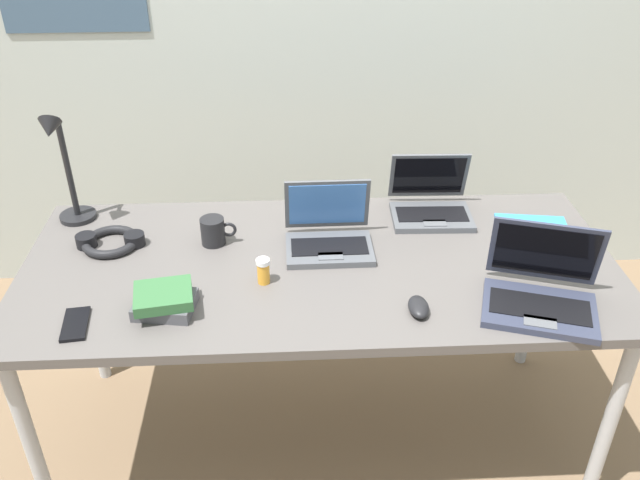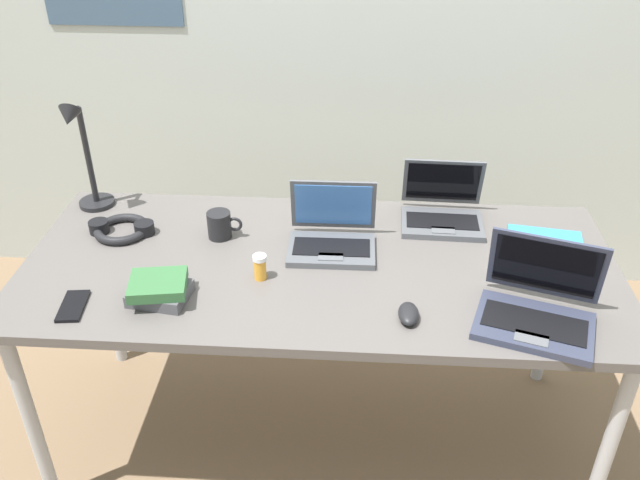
{
  "view_description": "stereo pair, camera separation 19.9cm",
  "coord_description": "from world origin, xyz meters",
  "px_view_note": "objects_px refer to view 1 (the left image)",
  "views": [
    {
      "loc": [
        -0.09,
        -1.68,
        1.88
      ],
      "look_at": [
        0.0,
        0.0,
        0.82
      ],
      "focal_mm": 37.62,
      "sensor_mm": 36.0,
      "label": 1
    },
    {
      "loc": [
        0.11,
        -1.68,
        1.88
      ],
      "look_at": [
        0.0,
        0.0,
        0.82
      ],
      "focal_mm": 37.62,
      "sensor_mm": 36.0,
      "label": 2
    }
  ],
  "objects_px": {
    "pill_bottle": "(263,271)",
    "laptop_front_right": "(541,291)",
    "computer_mouse": "(418,307)",
    "headphones": "(111,241)",
    "paper_folder_near_lamp": "(537,240)",
    "laptop_back_left": "(329,235)",
    "cell_phone": "(75,324)",
    "book_stack": "(164,300)",
    "laptop_far_corner": "(431,204)",
    "desk_lamp": "(64,170)",
    "coffee_mug": "(214,231)"
  },
  "relations": [
    {
      "from": "laptop_far_corner",
      "to": "book_stack",
      "type": "xyz_separation_m",
      "value": [
        -0.82,
        -0.49,
        -0.01
      ]
    },
    {
      "from": "headphones",
      "to": "paper_folder_near_lamp",
      "type": "xyz_separation_m",
      "value": [
        1.35,
        -0.04,
        -0.01
      ]
    },
    {
      "from": "laptop_back_left",
      "to": "book_stack",
      "type": "distance_m",
      "value": 0.56
    },
    {
      "from": "headphones",
      "to": "pill_bottle",
      "type": "distance_m",
      "value": 0.53
    },
    {
      "from": "headphones",
      "to": "paper_folder_near_lamp",
      "type": "height_order",
      "value": "headphones"
    },
    {
      "from": "laptop_back_left",
      "to": "cell_phone",
      "type": "bearing_deg",
      "value": -152.93
    },
    {
      "from": "laptop_far_corner",
      "to": "cell_phone",
      "type": "relative_size",
      "value": 2.0
    },
    {
      "from": "desk_lamp",
      "to": "computer_mouse",
      "type": "relative_size",
      "value": 4.17
    },
    {
      "from": "desk_lamp",
      "to": "computer_mouse",
      "type": "height_order",
      "value": "desk_lamp"
    },
    {
      "from": "book_stack",
      "to": "paper_folder_near_lamp",
      "type": "relative_size",
      "value": 0.56
    },
    {
      "from": "cell_phone",
      "to": "paper_folder_near_lamp",
      "type": "bearing_deg",
      "value": 7.74
    },
    {
      "from": "laptop_far_corner",
      "to": "computer_mouse",
      "type": "distance_m",
      "value": 0.55
    },
    {
      "from": "laptop_back_left",
      "to": "cell_phone",
      "type": "height_order",
      "value": "laptop_back_left"
    },
    {
      "from": "laptop_far_corner",
      "to": "pill_bottle",
      "type": "height_order",
      "value": "laptop_far_corner"
    },
    {
      "from": "headphones",
      "to": "coffee_mug",
      "type": "bearing_deg",
      "value": -0.37
    },
    {
      "from": "laptop_back_left",
      "to": "computer_mouse",
      "type": "distance_m",
      "value": 0.41
    },
    {
      "from": "computer_mouse",
      "to": "headphones",
      "type": "bearing_deg",
      "value": 157.57
    },
    {
      "from": "laptop_far_corner",
      "to": "computer_mouse",
      "type": "height_order",
      "value": "laptop_far_corner"
    },
    {
      "from": "paper_folder_near_lamp",
      "to": "pill_bottle",
      "type": "bearing_deg",
      "value": -168.18
    },
    {
      "from": "coffee_mug",
      "to": "desk_lamp",
      "type": "bearing_deg",
      "value": 162.5
    },
    {
      "from": "laptop_back_left",
      "to": "pill_bottle",
      "type": "xyz_separation_m",
      "value": [
        -0.2,
        -0.18,
        -0.0
      ]
    },
    {
      "from": "pill_bottle",
      "to": "paper_folder_near_lamp",
      "type": "distance_m",
      "value": 0.88
    },
    {
      "from": "cell_phone",
      "to": "paper_folder_near_lamp",
      "type": "height_order",
      "value": "cell_phone"
    },
    {
      "from": "laptop_far_corner",
      "to": "book_stack",
      "type": "relative_size",
      "value": 1.56
    },
    {
      "from": "laptop_far_corner",
      "to": "desk_lamp",
      "type": "bearing_deg",
      "value": 179.82
    },
    {
      "from": "laptop_far_corner",
      "to": "headphones",
      "type": "xyz_separation_m",
      "value": [
        -1.04,
        -0.14,
        -0.03
      ]
    },
    {
      "from": "pill_bottle",
      "to": "book_stack",
      "type": "relative_size",
      "value": 0.45
    },
    {
      "from": "headphones",
      "to": "pill_bottle",
      "type": "height_order",
      "value": "pill_bottle"
    },
    {
      "from": "laptop_front_right",
      "to": "headphones",
      "type": "bearing_deg",
      "value": 163.45
    },
    {
      "from": "book_stack",
      "to": "coffee_mug",
      "type": "xyz_separation_m",
      "value": [
        0.11,
        0.34,
        0.01
      ]
    },
    {
      "from": "laptop_far_corner",
      "to": "book_stack",
      "type": "distance_m",
      "value": 0.96
    },
    {
      "from": "cell_phone",
      "to": "pill_bottle",
      "type": "xyz_separation_m",
      "value": [
        0.5,
        0.17,
        0.04
      ]
    },
    {
      "from": "headphones",
      "to": "paper_folder_near_lamp",
      "type": "relative_size",
      "value": 0.69
    },
    {
      "from": "laptop_back_left",
      "to": "pill_bottle",
      "type": "relative_size",
      "value": 3.41
    },
    {
      "from": "laptop_far_corner",
      "to": "coffee_mug",
      "type": "distance_m",
      "value": 0.73
    },
    {
      "from": "paper_folder_near_lamp",
      "to": "cell_phone",
      "type": "bearing_deg",
      "value": -165.45
    },
    {
      "from": "laptop_front_right",
      "to": "book_stack",
      "type": "xyz_separation_m",
      "value": [
        -1.03,
        0.03,
        -0.01
      ]
    },
    {
      "from": "laptop_back_left",
      "to": "pill_bottle",
      "type": "height_order",
      "value": "laptop_back_left"
    },
    {
      "from": "laptop_front_right",
      "to": "paper_folder_near_lamp",
      "type": "bearing_deg",
      "value": 72.5
    },
    {
      "from": "pill_bottle",
      "to": "coffee_mug",
      "type": "bearing_deg",
      "value": 125.81
    },
    {
      "from": "computer_mouse",
      "to": "cell_phone",
      "type": "height_order",
      "value": "computer_mouse"
    },
    {
      "from": "cell_phone",
      "to": "pill_bottle",
      "type": "distance_m",
      "value": 0.53
    },
    {
      "from": "pill_bottle",
      "to": "laptop_front_right",
      "type": "bearing_deg",
      "value": -10.86
    },
    {
      "from": "pill_bottle",
      "to": "desk_lamp",
      "type": "bearing_deg",
      "value": 149.6
    },
    {
      "from": "pill_bottle",
      "to": "book_stack",
      "type": "distance_m",
      "value": 0.29
    },
    {
      "from": "headphones",
      "to": "paper_folder_near_lamp",
      "type": "bearing_deg",
      "value": -1.83
    },
    {
      "from": "laptop_front_right",
      "to": "pill_bottle",
      "type": "bearing_deg",
      "value": 169.14
    },
    {
      "from": "coffee_mug",
      "to": "headphones",
      "type": "bearing_deg",
      "value": 179.63
    },
    {
      "from": "cell_phone",
      "to": "book_stack",
      "type": "height_order",
      "value": "book_stack"
    },
    {
      "from": "laptop_front_right",
      "to": "paper_folder_near_lamp",
      "type": "xyz_separation_m",
      "value": [
        0.1,
        0.33,
        -0.04
      ]
    }
  ]
}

